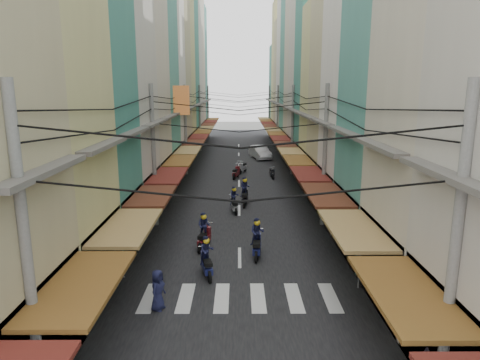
{
  "coord_description": "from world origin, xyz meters",
  "views": [
    {
      "loc": [
        -0.06,
        -21.18,
        8.0
      ],
      "look_at": [
        0.04,
        3.17,
        2.68
      ],
      "focal_mm": 32.0,
      "sensor_mm": 36.0,
      "label": 1
    }
  ],
  "objects_px": {
    "white_car": "(260,159)",
    "bicycle": "(369,249)",
    "market_umbrella": "(442,261)",
    "traffic_sign": "(360,242)"
  },
  "relations": [
    {
      "from": "traffic_sign",
      "to": "bicycle",
      "type": "bearing_deg",
      "value": 67.83
    },
    {
      "from": "market_umbrella",
      "to": "traffic_sign",
      "type": "xyz_separation_m",
      "value": [
        -2.3,
        2.0,
        -0.03
      ]
    },
    {
      "from": "white_car",
      "to": "bicycle",
      "type": "distance_m",
      "value": 28.19
    },
    {
      "from": "traffic_sign",
      "to": "white_car",
      "type": "bearing_deg",
      "value": 94.2
    },
    {
      "from": "bicycle",
      "to": "market_umbrella",
      "type": "xyz_separation_m",
      "value": [
        0.56,
        -6.25,
        2.03
      ]
    },
    {
      "from": "white_car",
      "to": "bicycle",
      "type": "relative_size",
      "value": 3.49
    },
    {
      "from": "market_umbrella",
      "to": "white_car",
      "type": "bearing_deg",
      "value": 97.76
    },
    {
      "from": "bicycle",
      "to": "market_umbrella",
      "type": "distance_m",
      "value": 6.59
    },
    {
      "from": "bicycle",
      "to": "white_car",
      "type": "bearing_deg",
      "value": 11.53
    },
    {
      "from": "white_car",
      "to": "bicycle",
      "type": "bearing_deg",
      "value": -95.84
    }
  ]
}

